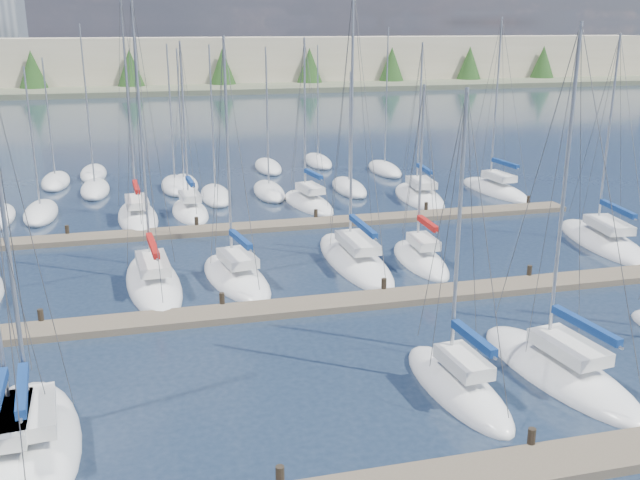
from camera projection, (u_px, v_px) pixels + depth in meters
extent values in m
plane|color=#223045|center=(212.00, 152.00, 74.36)|extent=(400.00, 400.00, 0.00)
cylinder|color=#2D261C|center=(531.00, 444.00, 22.29)|extent=(0.26, 0.26, 1.10)
cube|color=#6B5E4C|center=(310.00, 306.00, 33.54)|extent=(44.00, 1.80, 0.35)
cylinder|color=#2D261C|center=(41.00, 321.00, 31.50)|extent=(0.26, 0.26, 1.10)
cylinder|color=#2D261C|center=(222.00, 304.00, 33.39)|extent=(0.26, 0.26, 1.10)
cylinder|color=#2D261C|center=(384.00, 289.00, 35.27)|extent=(0.26, 0.26, 1.10)
cylinder|color=#2D261C|center=(529.00, 275.00, 37.15)|extent=(0.26, 0.26, 1.10)
cube|color=#6B5E4C|center=(260.00, 227.00, 46.51)|extent=(44.00, 1.80, 0.35)
cylinder|color=#2D261C|center=(68.00, 234.00, 44.48)|extent=(0.26, 0.26, 1.10)
cylinder|color=#2D261C|center=(197.00, 225.00, 46.36)|extent=(0.26, 0.26, 1.10)
cylinder|color=#2D261C|center=(316.00, 217.00, 48.25)|extent=(0.26, 0.26, 1.10)
cylinder|color=#2D261C|center=(426.00, 210.00, 50.13)|extent=(0.26, 0.26, 1.10)
cylinder|color=#2D261C|center=(528.00, 203.00, 52.01)|extent=(0.26, 0.26, 1.10)
ellipsoid|color=white|center=(138.00, 219.00, 48.88)|extent=(3.13, 8.88, 1.60)
cube|color=black|center=(138.00, 219.00, 48.88)|extent=(1.61, 4.27, 0.12)
cube|color=silver|center=(137.00, 202.00, 48.10)|extent=(1.62, 3.14, 0.50)
cylinder|color=#9EA0A5|center=(128.00, 101.00, 47.20)|extent=(0.14, 0.14, 13.76)
cylinder|color=#9EA0A5|center=(136.00, 189.00, 47.16)|extent=(0.31, 3.67, 0.10)
cube|color=maroon|center=(136.00, 187.00, 47.12)|extent=(0.49, 3.39, 0.30)
ellipsoid|color=white|center=(308.00, 204.00, 52.65)|extent=(3.62, 7.69, 1.60)
cube|color=maroon|center=(308.00, 204.00, 52.65)|extent=(1.83, 3.71, 0.12)
cube|color=silver|center=(310.00, 188.00, 51.95)|extent=(1.75, 2.77, 0.50)
cylinder|color=#9EA0A5|center=(305.00, 115.00, 51.28)|extent=(0.14, 0.14, 10.86)
cylinder|color=#9EA0A5|center=(313.00, 176.00, 51.12)|extent=(0.59, 3.08, 0.10)
cube|color=navy|center=(313.00, 174.00, 51.09)|extent=(0.75, 2.87, 0.30)
ellipsoid|color=white|center=(354.00, 262.00, 40.04)|extent=(3.00, 10.47, 1.60)
cube|color=silver|center=(358.00, 242.00, 39.18)|extent=(1.62, 3.67, 0.50)
cylinder|color=#9EA0A5|center=(352.00, 119.00, 38.50)|extent=(0.14, 0.14, 13.65)
cylinder|color=#9EA0A5|center=(363.00, 228.00, 38.10)|extent=(0.17, 4.38, 0.10)
cube|color=navy|center=(363.00, 226.00, 38.06)|extent=(0.37, 4.03, 0.30)
ellipsoid|color=white|center=(419.00, 198.00, 54.64)|extent=(3.73, 8.73, 1.60)
cube|color=silver|center=(421.00, 182.00, 53.86)|extent=(1.90, 3.11, 0.50)
cylinder|color=#9EA0A5|center=(420.00, 114.00, 53.44)|extent=(0.14, 0.14, 10.45)
cylinder|color=#9EA0A5|center=(425.00, 171.00, 52.91)|extent=(0.41, 3.57, 0.10)
cube|color=navy|center=(425.00, 169.00, 52.87)|extent=(0.59, 3.30, 0.30)
ellipsoid|color=white|center=(602.00, 243.00, 43.45)|extent=(4.07, 9.81, 1.60)
cube|color=silver|center=(609.00, 225.00, 42.62)|extent=(2.01, 3.50, 0.50)
cylinder|color=#9EA0A5|center=(609.00, 132.00, 42.22)|extent=(0.14, 0.14, 11.26)
cylinder|color=#9EA0A5|center=(618.00, 211.00, 41.59)|extent=(0.58, 3.98, 0.10)
cube|color=navy|center=(618.00, 209.00, 41.55)|extent=(0.74, 3.69, 0.30)
ellipsoid|color=white|center=(236.00, 279.00, 37.31)|extent=(4.00, 8.09, 1.60)
cube|color=maroon|center=(236.00, 279.00, 37.31)|extent=(2.03, 3.90, 0.12)
cube|color=silver|center=(238.00, 258.00, 36.59)|extent=(1.93, 2.93, 0.50)
cylinder|color=#9EA0A5|center=(228.00, 151.00, 35.89)|extent=(0.14, 0.14, 11.25)
cylinder|color=#9EA0A5|center=(241.00, 242.00, 35.74)|extent=(0.66, 3.22, 0.10)
cube|color=navy|center=(241.00, 239.00, 35.71)|extent=(0.81, 3.00, 0.30)
ellipsoid|color=white|center=(33.00, 443.00, 22.77)|extent=(3.85, 8.35, 1.60)
cube|color=silver|center=(27.00, 414.00, 22.03)|extent=(1.95, 2.99, 0.50)
cylinder|color=#9EA0A5|center=(6.00, 232.00, 21.34)|extent=(0.14, 0.14, 11.63)
cylinder|color=#9EA0A5|center=(23.00, 393.00, 21.14)|extent=(0.46, 3.39, 0.10)
cube|color=navy|center=(22.00, 390.00, 21.10)|extent=(0.63, 3.14, 0.30)
ellipsoid|color=white|center=(558.00, 373.00, 27.33)|extent=(3.89, 8.96, 1.60)
cube|color=silver|center=(569.00, 347.00, 26.56)|extent=(1.91, 3.21, 0.50)
cylinder|color=#9EA0A5|center=(564.00, 192.00, 25.90)|extent=(0.14, 0.14, 11.88)
cylinder|color=#9EA0A5|center=(585.00, 328.00, 25.64)|extent=(0.57, 3.63, 0.10)
cube|color=navy|center=(585.00, 325.00, 25.60)|extent=(0.73, 3.36, 0.30)
ellipsoid|color=white|center=(11.00, 450.00, 22.42)|extent=(3.04, 8.74, 1.60)
cube|color=black|center=(11.00, 450.00, 22.42)|extent=(1.56, 4.20, 0.12)
cube|color=silver|center=(5.00, 421.00, 21.64)|extent=(1.60, 3.08, 0.50)
ellipsoid|color=white|center=(495.00, 191.00, 56.79)|extent=(3.38, 8.86, 1.60)
cube|color=black|center=(495.00, 191.00, 56.79)|extent=(1.72, 4.26, 0.12)
cube|color=silver|center=(499.00, 176.00, 56.02)|extent=(1.69, 3.15, 0.50)
cylinder|color=#9EA0A5|center=(496.00, 99.00, 55.31)|extent=(0.14, 0.14, 12.25)
cylinder|color=#9EA0A5|center=(505.00, 165.00, 55.09)|extent=(0.47, 3.62, 0.10)
cube|color=navy|center=(505.00, 163.00, 55.06)|extent=(0.64, 3.35, 0.30)
ellipsoid|color=white|center=(457.00, 390.00, 26.10)|extent=(2.64, 7.06, 1.60)
cube|color=black|center=(457.00, 390.00, 26.10)|extent=(1.36, 3.40, 0.12)
cube|color=silver|center=(464.00, 362.00, 25.41)|extent=(1.36, 2.50, 0.50)
cylinder|color=#9EA0A5|center=(459.00, 230.00, 24.87)|extent=(0.14, 0.14, 9.80)
cylinder|color=#9EA0A5|center=(473.00, 341.00, 24.60)|extent=(0.31, 2.91, 0.10)
cube|color=navy|center=(474.00, 338.00, 24.56)|extent=(0.49, 2.69, 0.30)
ellipsoid|color=white|center=(420.00, 262.00, 40.06)|extent=(2.40, 6.78, 1.60)
cube|color=black|center=(420.00, 262.00, 40.06)|extent=(1.24, 3.26, 0.12)
cube|color=silver|center=(423.00, 241.00, 39.37)|extent=(1.28, 2.39, 0.50)
cylinder|color=#9EA0A5|center=(421.00, 165.00, 38.98)|extent=(0.14, 0.14, 8.71)
cylinder|color=#9EA0A5|center=(428.00, 226.00, 38.56)|extent=(0.18, 2.82, 0.10)
cube|color=maroon|center=(428.00, 224.00, 38.53)|extent=(0.38, 2.60, 0.30)
ellipsoid|color=white|center=(154.00, 285.00, 36.57)|extent=(3.38, 9.62, 1.60)
cube|color=silver|center=(153.00, 263.00, 35.76)|extent=(1.72, 3.41, 0.50)
cylinder|color=#9EA0A5|center=(141.00, 132.00, 34.99)|extent=(0.14, 0.14, 13.38)
cylinder|color=#9EA0A5|center=(153.00, 248.00, 34.77)|extent=(0.40, 3.96, 0.10)
cube|color=maroon|center=(153.00, 246.00, 34.74)|extent=(0.57, 3.66, 0.30)
ellipsoid|color=white|center=(190.00, 213.00, 50.24)|extent=(2.84, 6.68, 1.60)
cube|color=black|center=(190.00, 213.00, 50.24)|extent=(1.46, 3.21, 0.12)
cube|color=silver|center=(190.00, 196.00, 49.56)|extent=(1.47, 2.37, 0.50)
cylinder|color=#9EA0A5|center=(184.00, 122.00, 48.84)|extent=(0.14, 0.14, 10.66)
cylinder|color=#9EA0A5|center=(190.00, 183.00, 48.78)|extent=(0.30, 2.74, 0.10)
cube|color=navy|center=(190.00, 181.00, 48.74)|extent=(0.48, 2.54, 0.30)
cylinder|color=#9EA0A5|center=(180.00, 114.00, 56.35)|extent=(0.12, 0.12, 10.14)
ellipsoid|color=white|center=(184.00, 185.00, 58.02)|extent=(2.20, 6.40, 1.40)
cylinder|color=#9EA0A5|center=(171.00, 113.00, 55.93)|extent=(0.12, 0.12, 10.49)
ellipsoid|color=white|center=(175.00, 186.00, 57.66)|extent=(2.20, 6.40, 1.40)
cylinder|color=#9EA0A5|center=(318.00, 101.00, 65.99)|extent=(0.12, 0.12, 10.06)
ellipsoid|color=white|center=(318.00, 162.00, 67.65)|extent=(2.20, 6.40, 1.40)
cylinder|color=#9EA0A5|center=(49.00, 117.00, 57.64)|extent=(0.12, 0.12, 9.39)
ellipsoid|color=white|center=(56.00, 182.00, 59.20)|extent=(2.20, 6.40, 1.40)
cylinder|color=#9EA0A5|center=(32.00, 137.00, 47.91)|extent=(0.12, 0.12, 9.30)
ellipsoid|color=white|center=(41.00, 213.00, 49.46)|extent=(2.20, 6.40, 1.40)
cylinder|color=#9EA0A5|center=(387.00, 97.00, 62.15)|extent=(0.12, 0.12, 11.68)
ellipsoid|color=white|center=(385.00, 170.00, 64.05)|extent=(2.20, 6.40, 1.40)
cylinder|color=#9EA0A5|center=(267.00, 121.00, 54.04)|extent=(0.12, 0.12, 9.76)
ellipsoid|color=white|center=(269.00, 192.00, 55.66)|extent=(2.20, 6.40, 1.40)
cylinder|color=#9EA0A5|center=(86.00, 97.00, 60.33)|extent=(0.12, 0.12, 11.95)
ellipsoid|color=white|center=(94.00, 174.00, 62.27)|extent=(2.20, 6.40, 1.40)
cylinder|color=#9EA0A5|center=(350.00, 127.00, 55.52)|extent=(0.12, 0.12, 8.46)
ellipsoid|color=white|center=(349.00, 188.00, 56.95)|extent=(2.20, 6.40, 1.40)
cylinder|color=#9EA0A5|center=(90.00, 130.00, 55.02)|extent=(0.12, 0.12, 8.12)
ellipsoid|color=white|center=(95.00, 190.00, 56.40)|extent=(2.20, 6.40, 1.40)
cylinder|color=#9EA0A5|center=(267.00, 105.00, 63.46)|extent=(0.12, 0.12, 10.00)
ellipsoid|color=white|center=(268.00, 167.00, 65.12)|extent=(2.20, 6.40, 1.40)
cylinder|color=#9EA0A5|center=(212.00, 118.00, 52.62)|extent=(0.12, 0.12, 10.54)
ellipsoid|color=white|center=(216.00, 196.00, 54.35)|extent=(2.20, 6.40, 1.40)
cube|color=#666B51|center=(169.00, 81.00, 157.63)|extent=(400.00, 60.00, 1.00)
cube|color=beige|center=(218.00, 62.00, 149.40)|extent=(200.00, 12.00, 10.00)
cone|color=#284C1E|center=(32.00, 72.00, 134.73)|extent=(6.00, 6.00, 8.00)
cone|color=#284C1E|center=(130.00, 70.00, 138.97)|extent=(6.00, 6.00, 8.00)
cone|color=#284C1E|center=(223.00, 69.00, 143.20)|extent=(6.00, 6.00, 8.00)
cone|color=#284C1E|center=(310.00, 68.00, 147.44)|extent=(6.00, 6.00, 8.00)
cone|color=#284C1E|center=(392.00, 66.00, 151.68)|extent=(6.00, 6.00, 8.00)
cone|color=#284C1E|center=(469.00, 65.00, 155.92)|extent=(6.00, 6.00, 8.00)
cone|color=#284C1E|center=(543.00, 64.00, 160.15)|extent=(6.00, 6.00, 8.00)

